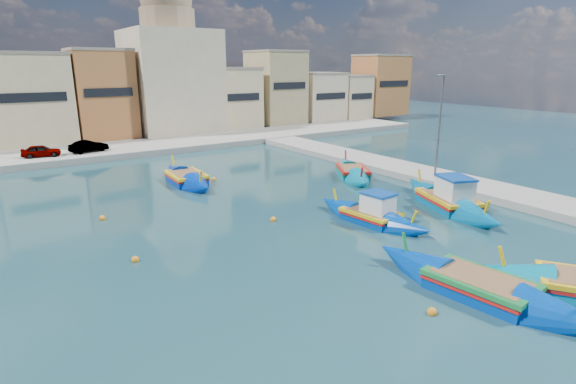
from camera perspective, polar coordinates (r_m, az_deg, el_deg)
name	(u,v)px	position (r m, az deg, el deg)	size (l,w,h in m)	color
ground	(290,267)	(20.08, 0.30, -9.51)	(160.00, 160.00, 0.00)	#163B43
east_quay	(515,196)	(33.10, 26.82, -0.50)	(4.00, 70.00, 0.50)	gray
north_quay	(109,151)	(48.73, -21.79, 4.91)	(80.00, 8.00, 0.60)	gray
north_townhouses	(148,96)	(56.98, -17.40, 11.52)	(83.20, 7.87, 10.19)	beige
church_block	(171,66)	(58.55, -14.68, 15.17)	(10.00, 10.00, 19.10)	beige
quay_street_lamp	(439,125)	(35.04, 18.62, 8.05)	(1.18, 0.16, 8.00)	#595B60
parked_cars	(12,153)	(46.04, -31.64, 4.20)	(15.61, 1.92, 1.14)	#4C1919
luzzu_turquoise_cabin	(448,202)	(29.62, 19.67, -1.17)	(5.90, 10.37, 3.30)	#006197
luzzu_blue_cabin	(371,216)	(25.86, 10.54, -3.05)	(2.75, 8.00, 2.78)	#003DA5
luzzu_cyan_mid	(353,173)	(36.19, 8.20, 2.40)	(6.45, 8.77, 2.65)	#0082A5
luzzu_green	(187,179)	(34.66, -12.75, 1.59)	(2.69, 8.86, 2.76)	#002DA9
luzzu_blue_south	(479,288)	(19.18, 23.14, -11.20)	(3.36, 9.81, 2.77)	#003CAB
mooring_buoys	(250,212)	(27.04, -4.88, -2.57)	(20.93, 22.70, 0.36)	orange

